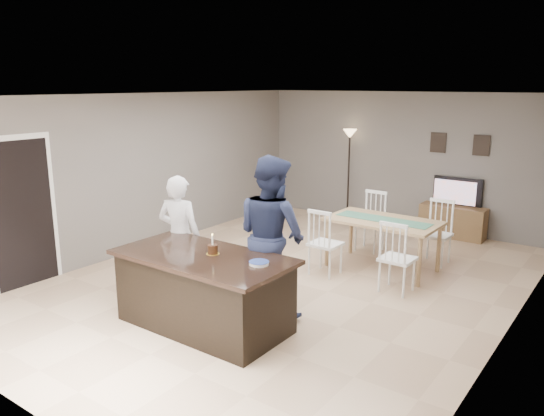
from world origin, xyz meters
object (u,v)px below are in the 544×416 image
Objects in this scene: birthday_cake at (213,249)px; plate_stack at (259,263)px; television at (456,192)px; dining_table at (383,228)px; woman at (180,236)px; man at (272,235)px; kitchen_island at (204,290)px; tv_console at (452,221)px; floor_lamp at (349,150)px.

birthday_cake is 0.67m from plate_stack.
dining_table is (-0.34, -2.50, -0.20)m from television.
woman is 1.38m from man.
birthday_cake is (0.07, 0.10, 0.50)m from kitchen_island.
woman is 0.83× the size of man.
kitchen_island is at bearing 78.98° from man.
floor_lamp is (-2.25, 0.02, 1.20)m from tv_console.
woman is 7.40× the size of plate_stack.
television is 0.47× the size of floor_lamp.
birthday_cake reaches higher than television.
tv_console is 0.72× the size of woman.
television is 2.53m from dining_table.
floor_lamp reaches higher than television.
man is 2.38m from dining_table.
woman is at bearing 155.99° from birthday_cake.
plate_stack is 0.12× the size of dining_table.
woman is (-0.95, 0.55, 0.38)m from kitchen_island.
floor_lamp is at bearing 108.09° from plate_stack.
woman is 3.16m from dining_table.
kitchen_island is 9.50× the size of plate_stack.
kitchen_island is 2.35× the size of television.
woman reaches higher than plate_stack.
man is at bearing 64.89° from kitchen_island.
floor_lamp is at bearing 100.63° from kitchen_island.
dining_table is at bearing -97.92° from tv_console.
kitchen_island is 1.06× the size of man.
tv_console is 2.55m from floor_lamp.
plate_stack is at bearing 129.97° from man.
woman is at bearing 165.56° from plate_stack.
birthday_cake is at bearing -101.68° from tv_console.
woman reaches higher than tv_console.
tv_console is at bearing 83.04° from dining_table.
television is at bearing 90.00° from tv_console.
kitchen_island is 1.28× the size of woman.
tv_console is 5.49m from woman.
television is 5.66m from birthday_cake.
kitchen_island is at bearing -104.40° from dining_table.
tv_console is at bearing -85.61° from man.
birthday_cake is at bearing -103.66° from dining_table.
birthday_cake is (-1.13, -5.54, 0.10)m from television.
tv_console is at bearing 90.00° from television.
plate_stack is 3.03m from dining_table.
woman is at bearing 26.02° from man.
floor_lamp reaches higher than tv_console.
woman is 6.75× the size of birthday_cake.
man reaches higher than plate_stack.
dining_table is at bearing -52.08° from floor_lamp.
woman is (-2.15, -5.02, 0.54)m from tv_console.
television is at bearing 77.99° from kitchen_island.
television reaches higher than dining_table.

